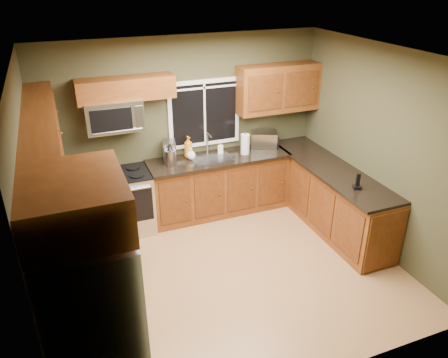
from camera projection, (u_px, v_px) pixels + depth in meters
floor at (230, 271)px, 5.63m from camera, size 4.20×4.20×0.00m
ceiling at (232, 57)px, 4.45m from camera, size 4.20×4.20×0.00m
back_wall at (185, 128)px, 6.54m from camera, size 4.20×0.00×4.20m
front_wall at (316, 266)px, 3.54m from camera, size 4.20×0.00×4.20m
left_wall at (36, 210)px, 4.35m from camera, size 0.00×3.60×3.60m
right_wall at (379, 151)px, 5.73m from camera, size 0.00×3.60×3.60m
window at (204, 113)px, 6.54m from camera, size 1.12×0.03×1.02m
base_cabinets_left at (77, 252)px, 5.24m from camera, size 0.60×2.65×0.90m
countertop_left at (73, 218)px, 5.04m from camera, size 0.65×2.65×0.04m
base_cabinets_back at (219, 185)px, 6.82m from camera, size 2.17×0.60×0.90m
countertop_back at (219, 158)px, 6.60m from camera, size 2.17×0.65×0.04m
base_cabinets_peninsula at (329, 197)px, 6.48m from camera, size 0.60×2.52×0.90m
countertop_peninsula at (330, 168)px, 6.27m from camera, size 0.65×2.50×0.04m
upper_cabinets_left at (44, 144)px, 4.57m from camera, size 0.33×2.65×0.72m
upper_cabinets_back_left at (126, 89)px, 5.81m from camera, size 1.30×0.33×0.30m
upper_cabinets_back_right at (278, 88)px, 6.66m from camera, size 1.30×0.33×0.72m
upper_cabinet_over_fridge at (74, 203)px, 3.08m from camera, size 0.72×0.90×0.38m
refrigerator at (95, 324)px, 3.58m from camera, size 0.74×0.90×1.80m
range at (125, 202)px, 6.31m from camera, size 0.76×0.69×0.94m
microwave at (114, 115)px, 5.87m from camera, size 0.76×0.41×0.42m
sink at (212, 157)px, 6.56m from camera, size 0.60×0.42×0.36m
toaster_oven at (264, 139)px, 6.92m from camera, size 0.49×0.45×0.25m
coffee_maker at (170, 152)px, 6.39m from camera, size 0.23×0.28×0.31m
kettle at (170, 157)px, 6.26m from camera, size 0.17×0.17×0.29m
paper_towel_roll at (245, 144)px, 6.65m from camera, size 0.18×0.18×0.35m
soap_bottle_a at (188, 147)px, 6.51m from camera, size 0.15×0.15×0.33m
soap_bottle_b at (221, 148)px, 6.70m from camera, size 0.11×0.11×0.18m
soap_bottle_c at (191, 154)px, 6.49m from camera, size 0.17×0.17×0.17m
cordless_phone at (357, 184)px, 5.63m from camera, size 0.12×0.12×0.21m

